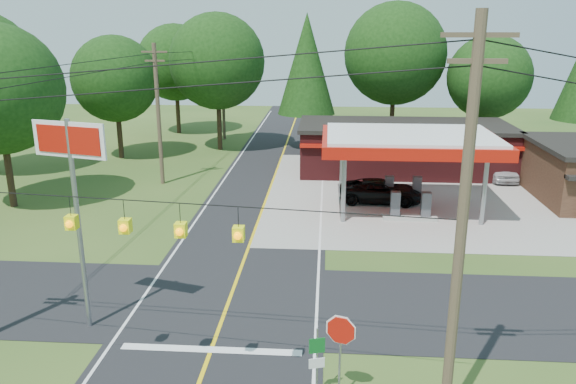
# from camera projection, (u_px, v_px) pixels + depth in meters

# --- Properties ---
(ground) EXTENTS (120.00, 120.00, 0.00)m
(ground) POSITION_uv_depth(u_px,v_px,m) (229.00, 303.00, 23.44)
(ground) COLOR #2D4C1B
(ground) RESTS_ON ground
(main_highway) EXTENTS (8.00, 120.00, 0.02)m
(main_highway) POSITION_uv_depth(u_px,v_px,m) (229.00, 302.00, 23.43)
(main_highway) COLOR black
(main_highway) RESTS_ON ground
(cross_road) EXTENTS (70.00, 7.00, 0.02)m
(cross_road) POSITION_uv_depth(u_px,v_px,m) (229.00, 302.00, 23.43)
(cross_road) COLOR black
(cross_road) RESTS_ON ground
(lane_center_yellow) EXTENTS (0.15, 110.00, 0.00)m
(lane_center_yellow) POSITION_uv_depth(u_px,v_px,m) (228.00, 302.00, 23.43)
(lane_center_yellow) COLOR yellow
(lane_center_yellow) RESTS_ON main_highway
(gas_canopy) EXTENTS (10.60, 7.40, 4.88)m
(gas_canopy) POSITION_uv_depth(u_px,v_px,m) (410.00, 143.00, 34.05)
(gas_canopy) COLOR gray
(gas_canopy) RESTS_ON ground
(convenience_store) EXTENTS (16.40, 7.55, 3.80)m
(convenience_store) POSITION_uv_depth(u_px,v_px,m) (403.00, 147.00, 44.20)
(convenience_store) COLOR #4E1618
(convenience_store) RESTS_ON ground
(utility_pole_near_right) EXTENTS (1.80, 0.30, 11.50)m
(utility_pole_near_right) POSITION_uv_depth(u_px,v_px,m) (461.00, 232.00, 14.54)
(utility_pole_near_right) COLOR #473828
(utility_pole_near_right) RESTS_ON ground
(utility_pole_far_left) EXTENTS (1.80, 0.30, 10.00)m
(utility_pole_far_left) POSITION_uv_depth(u_px,v_px,m) (158.00, 113.00, 39.71)
(utility_pole_far_left) COLOR #473828
(utility_pole_far_left) RESTS_ON ground
(utility_pole_north) EXTENTS (0.30, 0.30, 9.50)m
(utility_pole_north) POSITION_uv_depth(u_px,v_px,m) (223.00, 92.00, 56.00)
(utility_pole_north) COLOR #473828
(utility_pole_north) RESTS_ON ground
(overhead_beacons) EXTENTS (17.04, 2.04, 1.03)m
(overhead_beacons) POSITION_uv_depth(u_px,v_px,m) (151.00, 204.00, 16.00)
(overhead_beacons) COLOR black
(overhead_beacons) RESTS_ON ground
(treeline_backdrop) EXTENTS (70.27, 51.59, 13.30)m
(treeline_backdrop) POSITION_uv_depth(u_px,v_px,m) (288.00, 74.00, 44.21)
(treeline_backdrop) COLOR #332316
(treeline_backdrop) RESTS_ON ground
(suv_car) EXTENTS (5.71, 5.71, 1.49)m
(suv_car) POSITION_uv_depth(u_px,v_px,m) (381.00, 191.00, 36.58)
(suv_car) COLOR black
(suv_car) RESTS_ON ground
(sedan_car) EXTENTS (4.68, 4.68, 1.59)m
(sedan_car) POSITION_uv_depth(u_px,v_px,m) (500.00, 169.00, 42.14)
(sedan_car) COLOR silver
(sedan_car) RESTS_ON ground
(big_stop_sign) EXTENTS (2.90, 0.87, 8.03)m
(big_stop_sign) POSITION_uv_depth(u_px,v_px,m) (73.00, 173.00, 19.85)
(big_stop_sign) COLOR gray
(big_stop_sign) RESTS_ON ground
(octagonal_stop_sign) EXTENTS (0.94, 0.37, 2.90)m
(octagonal_stop_sign) POSITION_uv_depth(u_px,v_px,m) (341.00, 337.00, 16.76)
(octagonal_stop_sign) COLOR gray
(octagonal_stop_sign) RESTS_ON ground
(route_sign_post) EXTENTS (0.49, 0.16, 2.42)m
(route_sign_post) POSITION_uv_depth(u_px,v_px,m) (317.00, 357.00, 17.01)
(route_sign_post) COLOR gray
(route_sign_post) RESTS_ON ground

